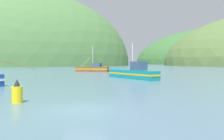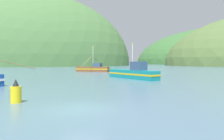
# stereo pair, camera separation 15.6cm
# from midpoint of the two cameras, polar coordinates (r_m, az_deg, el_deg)

# --- Properties ---
(ground_plane) EXTENTS (600.00, 600.00, 0.00)m
(ground_plane) POSITION_cam_midpoint_polar(r_m,az_deg,el_deg) (12.92, -7.36, -10.41)
(ground_plane) COLOR slate
(hill_mid_left) EXTENTS (209.68, 167.75, 90.88)m
(hill_mid_left) POSITION_cam_midpoint_polar(r_m,az_deg,el_deg) (304.68, 26.82, 1.45)
(hill_mid_left) COLOR #386633
(hill_mid_left) RESTS_ON ground
(hill_far_center) EXTENTS (144.04, 115.23, 107.60)m
(hill_far_center) POSITION_cam_midpoint_polar(r_m,az_deg,el_deg) (175.43, -19.45, 1.17)
(hill_far_center) COLOR #47703D
(hill_far_center) RESTS_ON ground
(fishing_boat_brown) EXTENTS (9.68, 15.18, 7.22)m
(fishing_boat_brown) POSITION_cam_midpoint_polar(r_m,az_deg,el_deg) (60.55, -5.01, 0.36)
(fishing_boat_brown) COLOR brown
(fishing_boat_brown) RESTS_ON ground
(fishing_boat_teal) EXTENTS (7.50, 10.35, 5.99)m
(fishing_boat_teal) POSITION_cam_midpoint_polar(r_m,az_deg,el_deg) (35.55, 5.77, -0.85)
(fishing_boat_teal) COLOR #147F84
(fishing_boat_teal) RESTS_ON ground
(channel_buoy) EXTENTS (0.72, 0.72, 1.64)m
(channel_buoy) POSITION_cam_midpoint_polar(r_m,az_deg,el_deg) (16.04, -24.11, -5.64)
(channel_buoy) COLOR yellow
(channel_buoy) RESTS_ON ground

